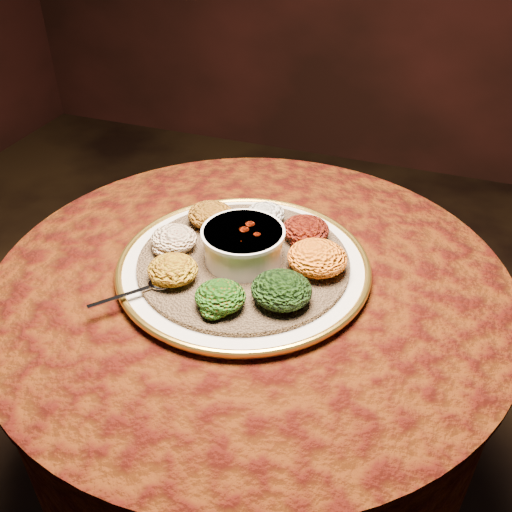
% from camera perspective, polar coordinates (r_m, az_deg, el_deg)
% --- Properties ---
extents(table, '(0.96, 0.96, 0.73)m').
position_cam_1_polar(table, '(1.18, -0.45, -8.80)').
color(table, black).
rests_on(table, ground).
extents(platter, '(0.56, 0.56, 0.02)m').
position_cam_1_polar(platter, '(1.06, -1.25, -0.99)').
color(platter, beige).
rests_on(platter, table).
extents(injera, '(0.44, 0.44, 0.01)m').
position_cam_1_polar(injera, '(1.05, -1.26, -0.52)').
color(injera, brown).
rests_on(injera, platter).
extents(stew_bowl, '(0.15, 0.15, 0.06)m').
position_cam_1_polar(stew_bowl, '(1.03, -1.29, 1.33)').
color(stew_bowl, silver).
rests_on(stew_bowl, injera).
extents(spoon, '(0.11, 0.11, 0.01)m').
position_cam_1_polar(spoon, '(0.99, -10.30, -2.96)').
color(spoon, silver).
rests_on(spoon, injera).
extents(portion_ayib, '(0.08, 0.07, 0.04)m').
position_cam_1_polar(portion_ayib, '(1.14, 0.98, 4.27)').
color(portion_ayib, white).
rests_on(portion_ayib, injera).
extents(portion_kitfo, '(0.09, 0.09, 0.04)m').
position_cam_1_polar(portion_kitfo, '(1.09, 4.99, 2.67)').
color(portion_kitfo, black).
rests_on(portion_kitfo, injera).
extents(portion_tikil, '(0.11, 0.10, 0.05)m').
position_cam_1_polar(portion_tikil, '(1.01, 6.13, -0.19)').
color(portion_tikil, '#B9820F').
rests_on(portion_tikil, injera).
extents(portion_gomen, '(0.10, 0.10, 0.05)m').
position_cam_1_polar(portion_gomen, '(0.94, 2.56, -3.40)').
color(portion_gomen, black).
rests_on(portion_gomen, injera).
extents(portion_mixveg, '(0.09, 0.08, 0.04)m').
position_cam_1_polar(portion_mixveg, '(0.93, -3.59, -4.06)').
color(portion_mixveg, '#953809').
rests_on(portion_mixveg, injera).
extents(portion_kik, '(0.09, 0.08, 0.04)m').
position_cam_1_polar(portion_kik, '(1.00, -8.31, -1.36)').
color(portion_kik, '#B98B10').
rests_on(portion_kik, injera).
extents(portion_timatim, '(0.09, 0.08, 0.04)m').
position_cam_1_polar(portion_timatim, '(1.08, -8.21, 1.72)').
color(portion_timatim, maroon).
rests_on(portion_timatim, injera).
extents(portion_shiro, '(0.09, 0.09, 0.04)m').
position_cam_1_polar(portion_shiro, '(1.14, -4.56, 4.12)').
color(portion_shiro, brown).
rests_on(portion_shiro, injera).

